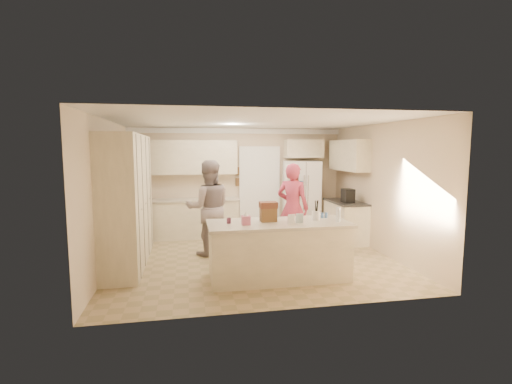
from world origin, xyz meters
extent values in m
cube|color=#9F8761|center=(0.00, 0.00, -0.01)|extent=(5.20, 4.60, 0.02)
cube|color=white|center=(0.00, 0.00, 2.61)|extent=(5.20, 4.60, 0.02)
cube|color=beige|center=(0.00, 2.31, 1.30)|extent=(5.20, 0.02, 2.60)
cube|color=beige|center=(0.00, -2.31, 1.30)|extent=(5.20, 0.02, 2.60)
cube|color=beige|center=(-2.61, 0.00, 1.30)|extent=(0.02, 4.60, 2.60)
cube|color=beige|center=(2.61, 0.00, 1.30)|extent=(0.02, 4.60, 2.60)
cube|color=white|center=(0.00, 2.26, 2.53)|extent=(5.20, 0.08, 0.12)
cube|color=beige|center=(-2.30, 0.20, 1.18)|extent=(0.60, 2.60, 2.35)
cube|color=beige|center=(-1.15, 2.00, 0.44)|extent=(2.20, 0.60, 0.88)
cube|color=#BDB59D|center=(-1.15, 1.99, 0.90)|extent=(2.24, 0.63, 0.04)
cube|color=beige|center=(-1.15, 2.12, 1.90)|extent=(2.20, 0.35, 0.80)
cube|color=black|center=(0.55, 2.28, 1.05)|extent=(0.90, 0.06, 2.10)
cube|color=white|center=(0.55, 2.24, 1.05)|extent=(1.02, 0.03, 2.22)
cube|color=brown|center=(0.02, 2.27, 1.55)|extent=(0.15, 0.02, 0.20)
cube|color=brown|center=(0.02, 2.27, 1.28)|extent=(0.15, 0.02, 0.20)
cube|color=white|center=(1.56, 2.00, 0.90)|extent=(1.01, 0.85, 1.80)
cube|color=gray|center=(1.56, 1.64, 0.90)|extent=(0.02, 0.02, 1.78)
cube|color=black|center=(1.34, 1.63, 1.15)|extent=(0.22, 0.03, 0.35)
cylinder|color=silver|center=(1.51, 1.63, 1.05)|extent=(0.02, 0.02, 0.85)
cylinder|color=silver|center=(1.61, 1.63, 1.05)|extent=(0.02, 0.02, 0.85)
cube|color=beige|center=(1.65, 2.12, 2.10)|extent=(0.95, 0.35, 0.45)
cube|color=beige|center=(2.30, 1.00, 0.44)|extent=(0.60, 1.20, 0.88)
cube|color=#2D2B28|center=(2.29, 1.00, 0.90)|extent=(0.63, 1.24, 0.04)
cube|color=beige|center=(2.43, 1.20, 1.95)|extent=(0.35, 1.50, 0.70)
cube|color=black|center=(2.25, 0.80, 1.07)|extent=(0.22, 0.28, 0.30)
cube|color=beige|center=(0.20, -1.10, 0.44)|extent=(2.20, 0.90, 0.88)
cube|color=#BDB59D|center=(0.20, -1.10, 0.90)|extent=(2.28, 0.96, 0.05)
cylinder|color=white|center=(0.85, -1.05, 1.00)|extent=(0.13, 0.13, 0.15)
cube|color=#D66A93|center=(-0.35, -1.20, 1.00)|extent=(0.13, 0.13, 0.14)
cone|color=white|center=(-0.35, -1.20, 1.10)|extent=(0.08, 0.08, 0.08)
cube|color=brown|center=(0.05, -1.00, 1.04)|extent=(0.26, 0.18, 0.22)
cube|color=#592D1E|center=(0.05, -1.00, 1.20)|extent=(0.28, 0.20, 0.10)
cylinder|color=#59263F|center=(-0.60, -1.05, 0.97)|extent=(0.07, 0.07, 0.09)
cube|color=white|center=(0.35, -1.30, 1.01)|extent=(0.12, 0.06, 0.16)
cube|color=silver|center=(0.50, -1.25, 1.01)|extent=(0.12, 0.05, 0.16)
cylinder|color=silver|center=(1.15, -1.25, 1.04)|extent=(0.07, 0.07, 0.24)
cylinder|color=#466FA9|center=(1.02, -0.88, 0.97)|extent=(0.05, 0.05, 0.09)
cylinder|color=#466FA9|center=(1.09, -0.88, 0.97)|extent=(0.05, 0.05, 0.09)
imported|color=gray|center=(-0.83, 0.47, 0.94)|extent=(0.93, 0.73, 1.88)
imported|color=#B0354C|center=(0.87, 0.40, 0.91)|extent=(0.79, 0.74, 1.82)
camera|label=1|loc=(-1.24, -6.79, 2.10)|focal=26.00mm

